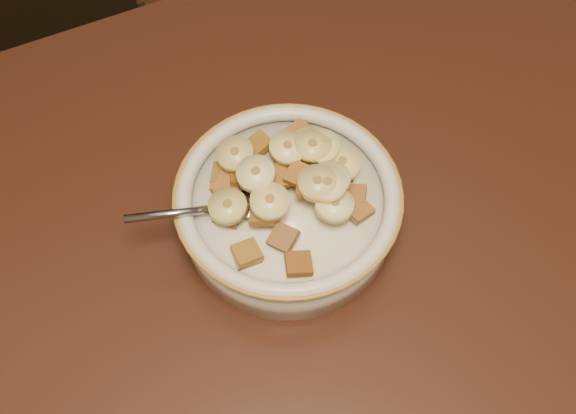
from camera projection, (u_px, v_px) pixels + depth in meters
name	position (u px, v px, depth m)	size (l,w,h in m)	color
chair	(21.00, 139.00, 0.89)	(0.47, 0.47, 1.06)	black
cereal_bowl	(288.00, 212.00, 0.55)	(0.18, 0.18, 0.04)	silver
milk	(288.00, 199.00, 0.53)	(0.15, 0.15, 0.00)	beige
spoon	(254.00, 204.00, 0.52)	(0.03, 0.04, 0.01)	gray
cereal_square_0	(232.00, 205.00, 0.51)	(0.02, 0.02, 0.01)	#915D1A
cereal_square_1	(354.00, 195.00, 0.53)	(0.02, 0.02, 0.01)	brown
cereal_square_2	(331.00, 168.00, 0.53)	(0.02, 0.02, 0.01)	brown
cereal_square_3	(300.00, 132.00, 0.56)	(0.02, 0.02, 0.01)	brown
cereal_square_4	(283.00, 237.00, 0.50)	(0.02, 0.02, 0.01)	brown
cereal_square_5	(263.00, 214.00, 0.50)	(0.02, 0.02, 0.01)	brown
cereal_square_6	(275.00, 177.00, 0.52)	(0.02, 0.02, 0.01)	brown
cereal_square_7	(259.00, 144.00, 0.55)	(0.02, 0.02, 0.01)	#966621
cereal_square_8	(247.00, 253.00, 0.50)	(0.02, 0.02, 0.01)	brown
cereal_square_9	(246.00, 254.00, 0.50)	(0.02, 0.02, 0.01)	olive
cereal_square_10	(228.00, 196.00, 0.52)	(0.02, 0.02, 0.01)	brown
cereal_square_11	(309.00, 186.00, 0.51)	(0.02, 0.02, 0.01)	#905817
cereal_square_12	(358.00, 209.00, 0.51)	(0.02, 0.02, 0.01)	#9B5D32
cereal_square_13	(258.00, 170.00, 0.52)	(0.02, 0.02, 0.01)	brown
cereal_square_14	(327.00, 180.00, 0.52)	(0.02, 0.02, 0.01)	brown
cereal_square_15	(295.00, 161.00, 0.53)	(0.02, 0.02, 0.01)	brown
cereal_square_16	(299.00, 263.00, 0.49)	(0.02, 0.02, 0.01)	brown
cereal_square_17	(242.00, 176.00, 0.53)	(0.02, 0.02, 0.01)	brown
cereal_square_18	(343.00, 169.00, 0.54)	(0.02, 0.02, 0.01)	brown
cereal_square_19	(299.00, 175.00, 0.51)	(0.02, 0.02, 0.01)	brown
cereal_square_20	(223.00, 180.00, 0.53)	(0.02, 0.02, 0.01)	brown
cereal_square_21	(224.00, 174.00, 0.53)	(0.02, 0.02, 0.01)	brown
cereal_square_22	(228.00, 214.00, 0.51)	(0.02, 0.02, 0.01)	brown
banana_slice_0	(309.00, 145.00, 0.53)	(0.03, 0.03, 0.01)	tan
banana_slice_1	(331.00, 180.00, 0.51)	(0.03, 0.03, 0.01)	#D4BC89
banana_slice_2	(312.00, 146.00, 0.52)	(0.03, 0.03, 0.01)	#E6D370
banana_slice_3	(228.00, 207.00, 0.51)	(0.03, 0.03, 0.01)	#C8BD67
banana_slice_4	(288.00, 148.00, 0.52)	(0.03, 0.03, 0.01)	#DEC488
banana_slice_5	(327.00, 185.00, 0.50)	(0.03, 0.03, 0.01)	#FDE99E
banana_slice_6	(334.00, 205.00, 0.50)	(0.03, 0.03, 0.01)	#FDF1A5
banana_slice_7	(317.00, 183.00, 0.50)	(0.03, 0.03, 0.01)	#DDCF7A
banana_slice_8	(321.00, 147.00, 0.53)	(0.03, 0.03, 0.01)	#FAEE9F
banana_slice_9	(342.00, 164.00, 0.53)	(0.03, 0.03, 0.01)	#F6DB99
banana_slice_10	(256.00, 174.00, 0.51)	(0.03, 0.03, 0.01)	#F6E395
banana_slice_11	(235.00, 154.00, 0.53)	(0.03, 0.03, 0.01)	#CFB977
banana_slice_12	(270.00, 202.00, 0.50)	(0.03, 0.03, 0.01)	#D6C480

